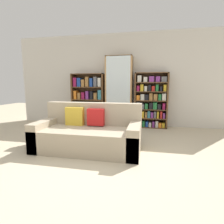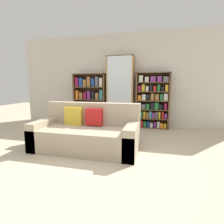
{
  "view_description": "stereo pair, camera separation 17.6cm",
  "coord_description": "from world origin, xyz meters",
  "px_view_note": "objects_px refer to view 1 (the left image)",
  "views": [
    {
      "loc": [
        0.8,
        -2.51,
        1.2
      ],
      "look_at": [
        -0.02,
        1.51,
        0.57
      ],
      "focal_mm": 28.0,
      "sensor_mm": 36.0,
      "label": 1
    },
    {
      "loc": [
        0.97,
        -2.47,
        1.2
      ],
      "look_at": [
        -0.02,
        1.51,
        0.57
      ],
      "focal_mm": 28.0,
      "sensor_mm": 36.0,
      "label": 2
    }
  ],
  "objects_px": {
    "wine_bottle": "(138,130)",
    "bookshelf_right": "(151,101)",
    "couch": "(89,134)",
    "display_cabinet": "(119,92)",
    "bookshelf_left": "(88,100)"
  },
  "relations": [
    {
      "from": "bookshelf_left",
      "to": "wine_bottle",
      "type": "height_order",
      "value": "bookshelf_left"
    },
    {
      "from": "bookshelf_right",
      "to": "wine_bottle",
      "type": "relative_size",
      "value": 3.98
    },
    {
      "from": "display_cabinet",
      "to": "bookshelf_right",
      "type": "height_order",
      "value": "display_cabinet"
    },
    {
      "from": "couch",
      "to": "bookshelf_right",
      "type": "distance_m",
      "value": 2.36
    },
    {
      "from": "display_cabinet",
      "to": "bookshelf_left",
      "type": "bearing_deg",
      "value": 178.98
    },
    {
      "from": "display_cabinet",
      "to": "bookshelf_right",
      "type": "bearing_deg",
      "value": 1.01
    },
    {
      "from": "bookshelf_right",
      "to": "couch",
      "type": "bearing_deg",
      "value": -120.3
    },
    {
      "from": "couch",
      "to": "bookshelf_right",
      "type": "xyz_separation_m",
      "value": [
        1.17,
        2.0,
        0.46
      ]
    },
    {
      "from": "couch",
      "to": "bookshelf_left",
      "type": "height_order",
      "value": "bookshelf_left"
    },
    {
      "from": "bookshelf_left",
      "to": "wine_bottle",
      "type": "xyz_separation_m",
      "value": [
        1.58,
        -1.03,
        -0.59
      ]
    },
    {
      "from": "bookshelf_left",
      "to": "display_cabinet",
      "type": "distance_m",
      "value": 0.99
    },
    {
      "from": "display_cabinet",
      "to": "wine_bottle",
      "type": "height_order",
      "value": "display_cabinet"
    },
    {
      "from": "bookshelf_left",
      "to": "bookshelf_right",
      "type": "distance_m",
      "value": 1.87
    },
    {
      "from": "display_cabinet",
      "to": "bookshelf_right",
      "type": "relative_size",
      "value": 1.3
    },
    {
      "from": "wine_bottle",
      "to": "bookshelf_right",
      "type": "bearing_deg",
      "value": 74.45
    }
  ]
}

